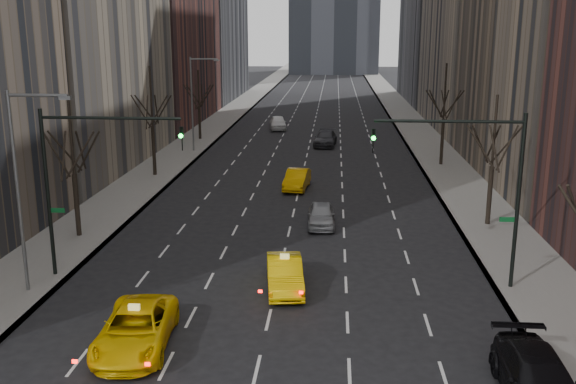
% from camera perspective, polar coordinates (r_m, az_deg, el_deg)
% --- Properties ---
extents(sidewalk_left, '(4.50, 320.00, 0.15)m').
position_cam_1_polar(sidewalk_left, '(88.26, -5.57, 6.61)').
color(sidewalk_left, slate).
rests_on(sidewalk_left, ground).
extents(sidewalk_right, '(4.50, 320.00, 0.15)m').
position_cam_1_polar(sidewalk_right, '(87.54, 10.54, 6.38)').
color(sidewalk_right, slate).
rests_on(sidewalk_right, ground).
extents(tree_lw_b, '(3.36, 3.50, 7.82)m').
position_cam_1_polar(tree_lw_b, '(38.04, -18.47, 1.48)').
color(tree_lw_b, black).
rests_on(tree_lw_b, ground).
extents(tree_lw_c, '(3.36, 3.50, 8.74)m').
position_cam_1_polar(tree_lw_c, '(52.85, -11.94, 5.65)').
color(tree_lw_c, black).
rests_on(tree_lw_c, ground).
extents(tree_lw_d, '(3.36, 3.50, 7.36)m').
position_cam_1_polar(tree_lw_d, '(70.24, -7.90, 7.48)').
color(tree_lw_d, black).
rests_on(tree_lw_d, ground).
extents(tree_rw_b, '(3.36, 3.50, 7.82)m').
position_cam_1_polar(tree_rw_b, '(40.16, 17.67, 2.19)').
color(tree_rw_b, black).
rests_on(tree_rw_b, ground).
extents(tree_rw_c, '(3.36, 3.50, 8.74)m').
position_cam_1_polar(tree_rw_c, '(57.52, 13.65, 6.23)').
color(tree_rw_c, black).
rests_on(tree_rw_c, ground).
extents(traffic_mast_left, '(6.69, 0.39, 8.00)m').
position_cam_1_polar(traffic_mast_left, '(31.16, -17.95, 2.17)').
color(traffic_mast_left, black).
rests_on(traffic_mast_left, ground).
extents(traffic_mast_right, '(6.69, 0.39, 8.00)m').
position_cam_1_polar(traffic_mast_right, '(29.62, 16.82, 1.66)').
color(traffic_mast_right, black).
rests_on(traffic_mast_right, ground).
extents(streetlight_near, '(2.83, 0.22, 9.00)m').
position_cam_1_polar(streetlight_near, '(30.07, -22.43, 1.62)').
color(streetlight_near, slate).
rests_on(streetlight_near, ground).
extents(streetlight_far, '(2.83, 0.22, 9.00)m').
position_cam_1_polar(streetlight_far, '(62.97, -8.24, 8.59)').
color(streetlight_far, slate).
rests_on(streetlight_far, ground).
extents(taxi_suv, '(2.96, 5.66, 1.52)m').
position_cam_1_polar(taxi_suv, '(25.16, -13.38, -11.75)').
color(taxi_suv, yellow).
rests_on(taxi_suv, ground).
extents(taxi_sedan, '(2.14, 4.67, 1.49)m').
position_cam_1_polar(taxi_sedan, '(29.66, -0.29, -7.29)').
color(taxi_sedan, yellow).
rests_on(taxi_sedan, ground).
extents(silver_sedan_ahead, '(1.73, 4.09, 1.38)m').
position_cam_1_polar(silver_sedan_ahead, '(39.09, 2.98, -2.04)').
color(silver_sedan_ahead, gray).
rests_on(silver_sedan_ahead, ground).
extents(parked_suv_black, '(2.20, 5.41, 1.57)m').
position_cam_1_polar(parked_suv_black, '(22.72, 21.35, -15.31)').
color(parked_suv_black, black).
rests_on(parked_suv_black, ground).
extents(far_taxi, '(1.99, 4.59, 1.47)m').
position_cam_1_polar(far_taxi, '(48.15, 0.81, 1.14)').
color(far_taxi, '#E5A004').
rests_on(far_taxi, ground).
extents(far_suv_grey, '(2.55, 5.38, 1.52)m').
position_cam_1_polar(far_suv_grey, '(66.54, 3.34, 4.78)').
color(far_suv_grey, '#2B2B30').
rests_on(far_suv_grey, ground).
extents(far_car_white, '(2.48, 4.97, 1.63)m').
position_cam_1_polar(far_car_white, '(77.46, -0.90, 6.17)').
color(far_car_white, white).
rests_on(far_car_white, ground).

